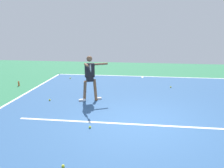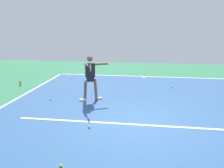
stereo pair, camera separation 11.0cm
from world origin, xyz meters
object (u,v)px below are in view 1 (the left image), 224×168
object	(u,v)px
tennis_ball_centre_court	(50,100)
tennis_ball_near_player	(171,87)
tennis_player	(90,75)
water_bottle	(19,84)
tennis_ball_far_corner	(90,127)
tennis_ball_by_sideline	(63,166)
tennis_ball_near_service_line	(70,78)

from	to	relation	value
tennis_ball_centre_court	tennis_ball_near_player	bearing A→B (deg)	-151.19
tennis_player	water_bottle	size ratio (longest dim) A/B	7.76
tennis_ball_far_corner	water_bottle	xyz separation A→B (m)	(4.37, -4.24, 0.08)
tennis_ball_centre_court	water_bottle	size ratio (longest dim) A/B	0.30
tennis_ball_centre_court	tennis_ball_by_sideline	world-z (taller)	same
tennis_player	tennis_ball_by_sideline	distance (m)	4.54
tennis_ball_near_service_line	tennis_ball_by_sideline	xyz separation A→B (m)	(-2.33, 8.00, 0.00)
tennis_ball_far_corner	tennis_ball_near_service_line	bearing A→B (deg)	-68.07
tennis_ball_near_service_line	tennis_ball_centre_court	world-z (taller)	same
tennis_ball_near_service_line	tennis_ball_by_sideline	distance (m)	8.34
tennis_ball_by_sideline	tennis_ball_far_corner	bearing A→B (deg)	-93.42
tennis_ball_near_service_line	tennis_ball_far_corner	size ratio (longest dim) A/B	1.00
tennis_ball_by_sideline	water_bottle	size ratio (longest dim) A/B	0.30
tennis_player	tennis_ball_centre_court	size ratio (longest dim) A/B	25.88
tennis_ball_near_service_line	water_bottle	xyz separation A→B (m)	(1.93, 1.83, 0.08)
tennis_ball_near_service_line	water_bottle	world-z (taller)	water_bottle
water_bottle	tennis_ball_by_sideline	bearing A→B (deg)	124.57
tennis_player	water_bottle	world-z (taller)	tennis_player
tennis_ball_far_corner	tennis_ball_near_player	distance (m)	5.54
water_bottle	tennis_player	bearing A→B (deg)	155.44
tennis_player	tennis_ball_by_sideline	bearing A→B (deg)	69.30
tennis_player	tennis_ball_by_sideline	world-z (taller)	tennis_player
tennis_ball_far_corner	tennis_ball_centre_court	world-z (taller)	same
tennis_ball_near_player	tennis_ball_by_sideline	bearing A→B (deg)	67.58
tennis_ball_near_service_line	tennis_ball_by_sideline	world-z (taller)	same
tennis_player	tennis_ball_centre_court	xyz separation A→B (m)	(1.52, 0.25, -0.94)
tennis_ball_far_corner	tennis_ball_by_sideline	xyz separation A→B (m)	(0.12, 1.93, 0.00)
tennis_ball_far_corner	tennis_ball_centre_court	xyz separation A→B (m)	(2.06, -2.24, 0.00)
tennis_ball_near_player	tennis_ball_near_service_line	bearing A→B (deg)	-13.46
tennis_ball_far_corner	water_bottle	size ratio (longest dim) A/B	0.30
tennis_ball_far_corner	tennis_ball_by_sideline	world-z (taller)	same
tennis_ball_by_sideline	water_bottle	bearing A→B (deg)	-55.43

